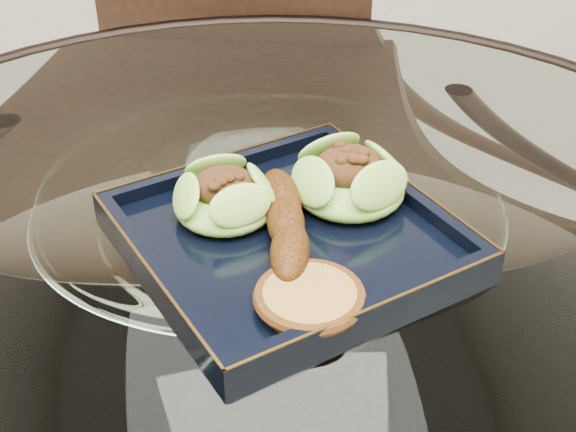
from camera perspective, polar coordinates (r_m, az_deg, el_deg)
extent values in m
cylinder|color=white|center=(0.76, -1.33, -1.70)|extent=(1.10, 1.10, 0.01)
torus|color=black|center=(0.76, -1.33, -1.70)|extent=(1.13, 1.13, 0.02)
cylinder|color=black|center=(1.27, 9.94, -6.93)|extent=(0.04, 0.04, 0.75)
cylinder|color=black|center=(1.24, -15.98, -9.34)|extent=(0.04, 0.04, 0.75)
cube|color=black|center=(1.23, -5.02, -0.15)|extent=(0.55, 0.55, 0.04)
cylinder|color=black|center=(1.32, -14.56, -13.96)|extent=(0.03, 0.03, 0.48)
cylinder|color=black|center=(1.58, -10.20, -3.54)|extent=(0.03, 0.03, 0.48)
cylinder|color=black|center=(1.53, 3.99, -4.56)|extent=(0.03, 0.03, 0.48)
cube|color=black|center=(0.73, 0.00, -1.93)|extent=(0.35, 0.35, 0.02)
ellipsoid|color=#67A730|center=(0.74, -4.50, 1.16)|extent=(0.11, 0.11, 0.03)
ellipsoid|color=#6DAD32|center=(0.77, 4.39, 2.39)|extent=(0.11, 0.11, 0.04)
ellipsoid|color=#5B2C09|center=(0.72, -0.17, -0.40)|extent=(0.04, 0.16, 0.03)
cylinder|color=#AA8338|center=(0.65, 1.55, -5.91)|extent=(0.09, 0.09, 0.01)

